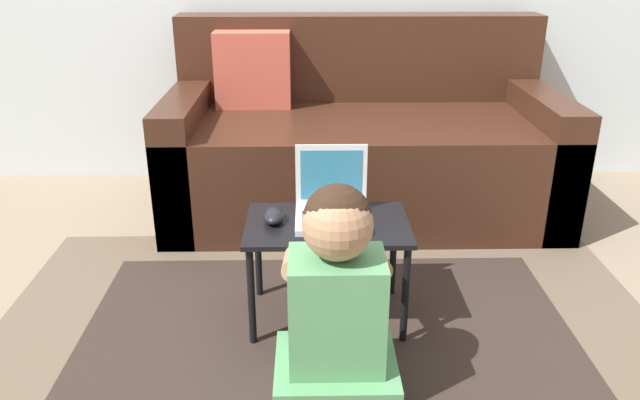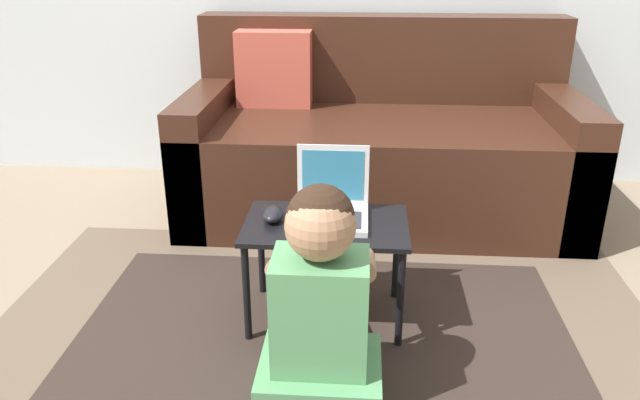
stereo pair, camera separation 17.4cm
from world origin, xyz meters
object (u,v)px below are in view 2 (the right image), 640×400
Objects in this scene: laptop_desk at (326,236)px; computer_mouse at (273,214)px; laptop at (331,208)px; person_seated at (320,311)px; couch at (378,147)px.

computer_mouse reaches higher than laptop_desk.
laptop_desk is at bearing -116.72° from laptop.
couch is at bearing 83.04° from person_seated.
laptop is 0.19m from computer_mouse.
laptop is (-0.17, -0.98, 0.10)m from couch.
couch is 7.46× the size of laptop.
couch is at bearing 80.09° from laptop.
person_seated is at bearing -96.96° from couch.
laptop_desk is 0.19m from computer_mouse.
computer_mouse is (-0.18, 0.01, 0.07)m from laptop_desk.
couch is at bearing 70.06° from computer_mouse.
person_seated reaches higher than computer_mouse.
person_seated is (0.19, -0.44, -0.09)m from computer_mouse.
couch reaches higher than computer_mouse.
couch is 1.03m from laptop_desk.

